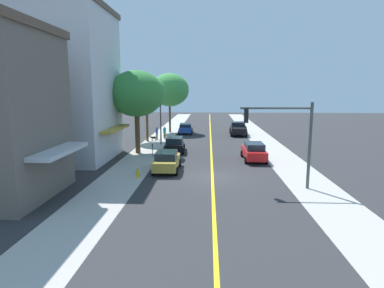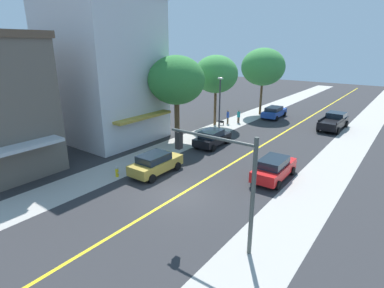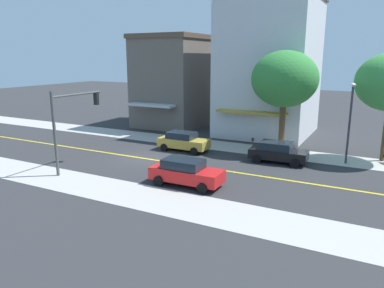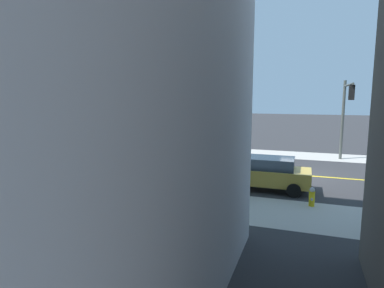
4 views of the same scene
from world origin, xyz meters
name	(u,v)px [view 1 (image 1 of 4)]	position (x,y,z in m)	size (l,w,h in m)	color
ground_plane	(212,177)	(0.00, 0.00, 0.00)	(140.00, 140.00, 0.00)	#2D2D30
sidewalk_left	(123,176)	(-6.75, 0.00, 0.00)	(3.43, 126.00, 0.01)	#ADA8A0
sidewalk_right	(304,178)	(6.75, 0.00, 0.00)	(3.43, 126.00, 0.01)	#ADA8A0
road_centerline_stripe	(212,177)	(0.00, 0.00, 0.00)	(0.20, 126.00, 0.00)	yellow
corner_shop_building	(55,85)	(-14.33, 5.78, 6.92)	(11.02, 8.95, 13.82)	silver
street_tree_left_near	(146,93)	(-8.03, 16.76, 6.02)	(5.09, 5.09, 8.19)	brown
street_tree_right_corner	(170,90)	(-6.19, 25.61, 6.42)	(5.81, 5.81, 8.90)	brown
street_tree_left_far	(136,94)	(-7.57, 9.02, 6.04)	(5.46, 5.46, 8.39)	brown
fire_hydrant	(138,172)	(-5.53, -0.50, 0.40)	(0.44, 0.24, 0.81)	yellow
parking_meter	(153,148)	(-5.73, 7.11, 0.85)	(0.12, 0.18, 1.28)	#4C4C51
traffic_light_mast	(287,131)	(4.78, -2.57, 3.83)	(4.65, 0.32, 5.68)	#474C47
street_lamp	(161,113)	(-5.96, 14.38, 3.75)	(0.70, 0.36, 6.01)	#38383D
red_sedan_right_curb	(254,151)	(3.89, 6.00, 0.85)	(2.07, 4.59, 1.65)	red
blue_sedan_left_curb	(186,128)	(-3.72, 24.58, 0.78)	(2.23, 4.87, 1.48)	#1E429E
black_sedan_left_curb	(174,144)	(-3.85, 9.73, 0.81)	(2.26, 4.35, 1.57)	black
gold_sedan_left_curb	(167,161)	(-3.64, 1.64, 0.83)	(2.06, 4.34, 1.61)	#B29338
black_pickup_truck	(238,129)	(3.98, 23.27, 0.91)	(2.47, 5.60, 1.80)	black
pedestrian_teal_shirt	(165,132)	(-6.18, 19.31, 0.83)	(0.38, 0.38, 1.59)	brown
pedestrian_blue_shirt	(157,133)	(-7.05, 18.16, 0.90)	(0.31, 0.31, 1.67)	brown
small_dog	(153,138)	(-7.32, 17.06, 0.41)	(0.82, 0.54, 0.62)	black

